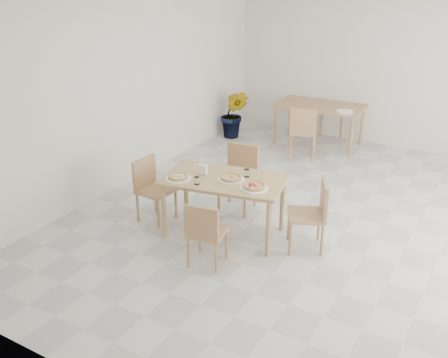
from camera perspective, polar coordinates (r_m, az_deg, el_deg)
The scene contains 21 objects.
main_table at distance 6.30m, azimuth 0.00°, elevation -0.64°, with size 1.58×1.09×0.75m.
chair_south at distance 5.73m, azimuth -2.07°, elevation -5.61°, with size 0.45×0.45×0.78m.
chair_north at distance 7.04m, azimuth 1.72°, elevation 0.69°, with size 0.49×0.49×0.89m.
chair_west at distance 6.81m, azimuth -7.93°, elevation -0.65°, with size 0.43×0.43×0.83m.
chair_east at distance 6.15m, azimuth 9.72°, elevation -3.40°, with size 0.57×0.57×0.85m.
plate_margherita at distance 6.21m, azimuth 0.78°, elevation -0.04°, with size 0.32×0.32×0.02m, color white.
plate_mushroom at distance 6.26m, azimuth -5.01°, elevation 0.05°, with size 0.31×0.31×0.02m, color white.
plate_pepperoni at distance 6.00m, azimuth 3.29°, elevation -0.97°, with size 0.33×0.33×0.02m, color white.
pizza_margherita at distance 6.21m, azimuth 0.78°, elevation 0.15°, with size 0.28×0.28×0.03m.
pizza_mushroom at distance 6.25m, azimuth -5.02°, elevation 0.25°, with size 0.29×0.29×0.03m.
pizza_pepperoni at distance 5.99m, azimuth 3.30°, elevation -0.77°, with size 0.34×0.34×0.03m.
tumbler_a at distance 6.30m, azimuth 2.48°, elevation 0.65°, with size 0.07×0.07×0.09m, color white.
tumbler_b at distance 6.10m, azimuth -2.98°, elevation -0.18°, with size 0.07×0.07×0.09m, color white.
napkin_holder at distance 6.35m, azimuth -2.34°, elevation 1.01°, with size 0.12×0.07×0.13m.
fork_a at distance 6.59m, azimuth -3.32°, elevation 1.27°, with size 0.02×0.19×0.01m, color silver.
fork_b at distance 6.52m, azimuth -0.87°, elevation 1.06°, with size 0.01×0.17×0.01m, color silver.
second_table at distance 9.57m, azimuth 10.42°, elevation 7.48°, with size 1.56×0.94×0.75m.
chair_back_s at distance 8.90m, azimuth 8.63°, elevation 5.39°, with size 0.55×0.55×0.90m.
chair_back_n at distance 10.38m, azimuth 12.00°, elevation 7.79°, with size 0.52×0.52×0.91m.
plate_empty at distance 9.18m, azimuth 13.02°, elevation 7.17°, with size 0.28×0.28×0.02m, color white.
potted_plant at distance 9.88m, azimuth 1.10°, elevation 7.08°, with size 0.50×0.40×0.91m, color #215D1B.
Camera 1 is at (2.01, -5.78, 3.23)m, focal length 42.00 mm.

